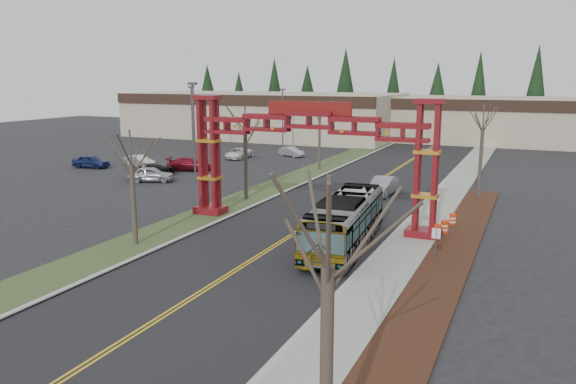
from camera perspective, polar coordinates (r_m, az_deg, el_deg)
The scene contains 34 objects.
ground at distance 24.68m, azimuth -14.18°, elevation -13.15°, with size 200.00×200.00×0.00m, color black.
road at distance 45.89m, azimuth 5.34°, elevation -1.29°, with size 12.00×110.00×0.02m, color black.
lane_line_left at distance 45.92m, azimuth 5.20°, elevation -1.26°, with size 0.12×100.00×0.01m, color gold.
lane_line_right at distance 45.85m, azimuth 5.48°, elevation -1.29°, with size 0.12×100.00×0.01m, color gold.
curb_right at distance 44.36m, azimuth 12.89°, elevation -1.90°, with size 0.30×110.00×0.15m, color #ABABA5.
sidewalk_right at distance 44.12m, azimuth 14.74°, elevation -2.06°, with size 2.60×110.00×0.14m, color gray.
landscape_strip at distance 29.51m, azimuth 14.89°, elevation -8.88°, with size 2.60×50.00×0.12m, color black.
grass_median at distance 48.95m, azimuth -3.56°, elevation -0.41°, with size 4.00×110.00×0.08m, color #394B25.
curb_left at distance 48.14m, azimuth -1.61°, elevation -0.56°, with size 0.30×110.00×0.15m, color #ABABA5.
gateway_arch at distance 38.41m, azimuth 2.14°, elevation 5.28°, with size 18.20×1.60×8.90m.
retail_building_west at distance 99.93m, azimuth -2.35°, elevation 7.86°, with size 46.00×22.30×7.50m.
retail_building_east at distance 97.71m, azimuth 21.62°, elevation 6.84°, with size 38.00×20.30×7.00m.
conifer_treeline at distance 110.39m, azimuth 16.93°, elevation 9.14°, with size 116.10×5.60×13.00m.
transit_bus at distance 34.15m, azimuth 5.81°, elevation -3.05°, with size 2.69×11.48×3.20m, color #ABAFB3.
silver_sedan at distance 49.97m, azimuth 9.60°, elevation 0.58°, with size 1.70×4.88×1.61m, color #A5A8AD.
parked_car_near_a at distance 57.34m, azimuth -13.74°, elevation 1.78°, with size 1.81×4.49×1.53m, color #AEAFB6.
parked_car_near_b at distance 67.16m, azimuth -14.86°, elevation 3.04°, with size 1.44×4.14×1.36m, color silver.
parked_car_near_c at distance 60.69m, azimuth -13.56°, elevation 2.23°, with size 2.27×4.92×1.37m, color black.
parked_car_mid_a at distance 63.36m, azimuth -9.94°, elevation 2.81°, with size 2.06×5.08×1.47m, color maroon.
parked_car_mid_b at distance 68.22m, azimuth -19.39°, elevation 2.94°, with size 1.73×4.30×1.47m, color navy.
parked_car_far_a at distance 73.68m, azimuth 0.35°, elevation 4.11°, with size 1.32×3.80×1.25m, color #B4B8BC.
parked_car_far_b at distance 72.18m, azimuth -5.04°, elevation 3.93°, with size 2.18×4.73×1.31m, color white.
bare_tree_median_near at distance 35.09m, azimuth -15.63°, elevation 2.68°, with size 3.17×3.17×7.14m.
bare_tree_median_mid at distance 46.97m, azimuth -4.38°, elevation 6.04°, with size 3.31×3.31×7.91m.
bare_tree_median_far at distance 62.78m, azimuth 3.24°, elevation 7.57°, with size 2.88×2.88×7.78m.
bare_tree_right_near at distance 13.21m, azimuth 4.08°, elevation -7.76°, with size 3.30×3.30×8.02m.
bare_tree_right_far at distance 49.95m, azimuth 19.18°, elevation 6.09°, with size 3.05×3.05×8.03m.
light_pole_near at distance 55.85m, azimuth -9.55°, elevation 6.73°, with size 0.84×0.42×9.74m.
light_pole_mid at distance 78.77m, azimuth -9.74°, elevation 7.79°, with size 0.78×0.39×9.04m.
light_pole_far at distance 80.81m, azimuth -0.55°, elevation 7.87°, with size 0.75×0.37×8.63m.
street_sign at distance 31.86m, azimuth 14.80°, elevation -4.62°, with size 0.48×0.06×2.10m.
barrel_south at distance 37.10m, azimuth 14.85°, elevation -3.96°, with size 0.54×0.54×1.00m.
barrel_mid at distance 38.56m, azimuth 15.60°, elevation -3.48°, with size 0.49×0.49×0.91m.
barrel_north at distance 40.77m, azimuth 16.37°, elevation -2.73°, with size 0.48×0.48×0.88m.
Camera 1 is at (14.20, -17.44, 10.17)m, focal length 35.00 mm.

